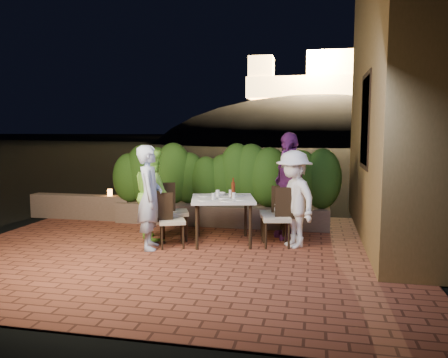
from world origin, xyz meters
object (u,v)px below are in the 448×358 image
(chair_left_back, at_px, (174,211))
(diner_green, at_px, (153,194))
(chair_left_front, at_px, (172,220))
(diner_blue, at_px, (150,197))
(beer_bottle, at_px, (233,188))
(diner_white, at_px, (294,199))
(diner_purple, at_px, (289,186))
(chair_right_front, at_px, (276,217))
(chair_right_back, at_px, (272,212))
(dining_table, at_px, (223,220))
(bowl, at_px, (220,194))
(parapet_lamp, at_px, (110,193))

(chair_left_back, height_order, diner_green, diner_green)
(chair_left_front, height_order, diner_blue, diner_blue)
(diner_blue, bearing_deg, beer_bottle, -76.54)
(chair_left_back, relative_size, diner_white, 0.64)
(chair_left_front, xyz_separation_m, diner_purple, (1.78, 0.96, 0.47))
(chair_right_front, height_order, diner_purple, diner_purple)
(chair_right_back, height_order, diner_green, diner_green)
(dining_table, distance_m, diner_purple, 1.29)
(chair_left_back, bearing_deg, chair_right_back, -7.83)
(dining_table, height_order, chair_left_front, chair_left_front)
(bowl, bearing_deg, diner_white, -12.30)
(chair_left_front, distance_m, diner_white, 1.96)
(beer_bottle, bearing_deg, dining_table, -149.31)
(diner_green, bearing_deg, diner_blue, 159.84)
(chair_right_back, height_order, parapet_lamp, chair_right_back)
(chair_left_back, xyz_separation_m, diner_blue, (-0.19, -0.61, 0.32))
(bowl, relative_size, chair_right_back, 0.21)
(chair_right_front, relative_size, chair_right_back, 1.04)
(bowl, xyz_separation_m, diner_blue, (-0.93, -0.85, 0.04))
(chair_right_front, bearing_deg, chair_left_front, 1.86)
(diner_blue, height_order, parapet_lamp, diner_blue)
(bowl, xyz_separation_m, chair_right_back, (0.88, 0.16, -0.32))
(beer_bottle, bearing_deg, chair_right_back, 28.49)
(chair_left_back, bearing_deg, chair_right_front, -23.78)
(chair_left_back, relative_size, diner_purple, 0.54)
(chair_left_front, xyz_separation_m, diner_green, (-0.47, 0.43, 0.34))
(bowl, relative_size, diner_white, 0.12)
(diner_purple, bearing_deg, chair_right_back, -94.20)
(chair_right_front, height_order, diner_white, diner_white)
(dining_table, distance_m, beer_bottle, 0.57)
(parapet_lamp, bearing_deg, chair_left_front, -42.26)
(dining_table, relative_size, beer_bottle, 3.10)
(chair_left_front, distance_m, chair_right_back, 1.74)
(diner_green, relative_size, diner_white, 1.01)
(bowl, bearing_deg, beer_bottle, -32.91)
(dining_table, bearing_deg, bowl, 112.11)
(dining_table, bearing_deg, beer_bottle, 30.69)
(diner_white, bearing_deg, chair_right_back, -175.59)
(diner_purple, bearing_deg, diner_blue, -88.00)
(dining_table, bearing_deg, diner_green, 179.53)
(dining_table, xyz_separation_m, beer_bottle, (0.16, 0.09, 0.54))
(beer_bottle, xyz_separation_m, chair_right_front, (0.72, -0.13, -0.44))
(bowl, bearing_deg, chair_right_front, -16.81)
(bowl, bearing_deg, parapet_lamp, 157.29)
(dining_table, relative_size, chair_right_front, 1.06)
(parapet_lamp, bearing_deg, diner_purple, -12.20)
(bowl, xyz_separation_m, diner_white, (1.26, -0.27, -0.00))
(chair_left_back, bearing_deg, bowl, -3.93)
(chair_left_back, bearing_deg, diner_green, 161.22)
(beer_bottle, relative_size, diner_green, 0.21)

